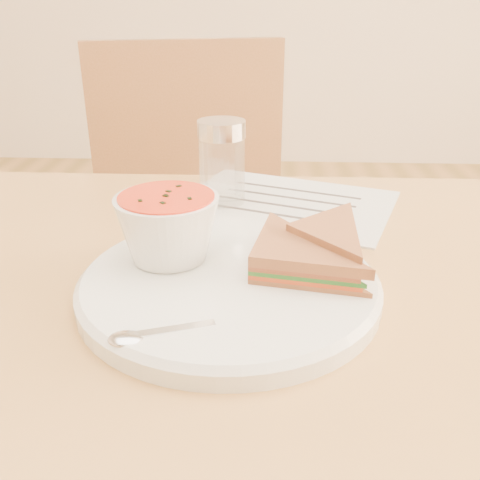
# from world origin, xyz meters

# --- Properties ---
(chair_far) EXTENTS (0.51, 0.51, 0.94)m
(chair_far) POSITION_xyz_m (-0.10, 0.47, 0.47)
(chair_far) COLOR brown
(chair_far) RESTS_ON floor
(plate) EXTENTS (0.35, 0.35, 0.02)m
(plate) POSITION_xyz_m (-0.02, -0.03, 0.76)
(plate) COLOR white
(plate) RESTS_ON dining_table
(soup_bowl) EXTENTS (0.12, 0.12, 0.07)m
(soup_bowl) POSITION_xyz_m (-0.08, -0.00, 0.80)
(soup_bowl) COLOR white
(soup_bowl) RESTS_ON plate
(sandwich_half_a) EXTENTS (0.14, 0.14, 0.04)m
(sandwich_half_a) POSITION_xyz_m (0.00, -0.05, 0.78)
(sandwich_half_a) COLOR #9C5D37
(sandwich_half_a) RESTS_ON plate
(sandwich_half_b) EXTENTS (0.14, 0.14, 0.03)m
(sandwich_half_b) POSITION_xyz_m (0.04, 0.01, 0.79)
(sandwich_half_b) COLOR #9C5D37
(sandwich_half_b) RESTS_ON plate
(spoon) EXTENTS (0.15, 0.08, 0.01)m
(spoon) POSITION_xyz_m (-0.05, -0.13, 0.77)
(spoon) COLOR silver
(spoon) RESTS_ON plate
(paper_menu) EXTENTS (0.35, 0.30, 0.00)m
(paper_menu) POSITION_xyz_m (0.05, 0.22, 0.75)
(paper_menu) COLOR white
(paper_menu) RESTS_ON dining_table
(condiment_shaker) EXTENTS (0.07, 0.07, 0.12)m
(condiment_shaker) POSITION_xyz_m (-0.05, 0.22, 0.81)
(condiment_shaker) COLOR silver
(condiment_shaker) RESTS_ON dining_table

